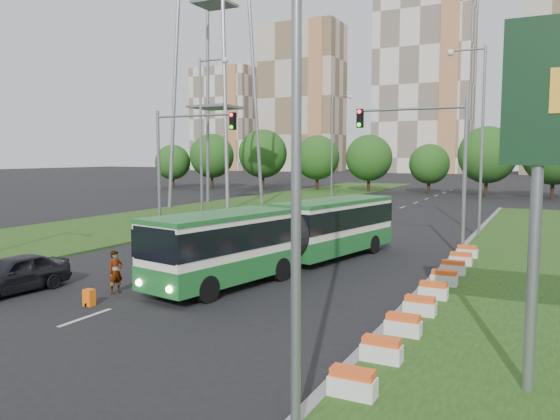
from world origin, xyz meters
The scene contains 17 objects.
ground centered at (0.00, 0.00, 0.00)m, with size 360.00×360.00×0.00m, color black.
median_kerb centered at (6.05, 8.00, 0.09)m, with size 0.30×60.00×0.18m, color gray.
left_verge centered at (-18.00, 25.00, 0.05)m, with size 12.00×110.00×0.10m, color #204112.
lane_markings centered at (-3.00, 20.00, 0.00)m, with size 0.20×100.00×0.01m, color beige, non-canonical shape.
flower_planters centered at (6.70, 0.80, 0.45)m, with size 1.10×18.10×0.60m, color white, non-canonical shape.
traffic_mast_median centered at (4.78, 10.00, 5.35)m, with size 5.76×0.32×8.00m.
traffic_mast_left centered at (-10.38, 9.00, 5.35)m, with size 5.76×0.32×8.00m.
street_lamps centered at (-3.00, 10.00, 6.00)m, with size 36.00×60.00×12.00m, color gray, non-canonical shape.
tree_line centered at (10.00, 55.00, 4.50)m, with size 120.00×8.00×9.00m, color #204B14, non-canonical shape.
apartment_tower_west centered at (-65.00, 150.00, 24.00)m, with size 26.00×15.00×48.00m, color beige.
apartment_tower_cwest centered at (-25.00, 150.00, 26.00)m, with size 28.00×15.00×52.00m, color silver.
midrise_west centered at (-95.00, 150.00, 18.00)m, with size 22.00×14.00×36.00m, color silver.
articulated_bus centered at (-0.45, 3.76, 1.58)m, with size 2.45×15.69×2.58m.
car_left_near centered at (-7.87, -4.86, 0.73)m, with size 1.73×4.29×1.46m, color black.
car_left_far centered at (-7.90, 11.12, 0.76)m, with size 1.61×4.63×1.52m, color black.
pedestrian centered at (-4.33, -3.18, 0.82)m, with size 0.60×0.39×1.64m, color gray.
shopping_trolley centered at (-3.93, -4.93, 0.29)m, with size 0.34×0.36×0.59m.
Camera 1 is at (10.24, -18.57, 5.20)m, focal length 35.00 mm.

